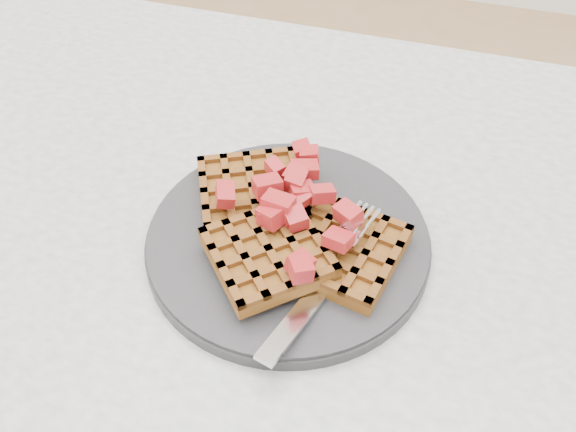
{
  "coord_description": "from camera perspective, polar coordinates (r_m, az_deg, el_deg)",
  "views": [
    {
      "loc": [
        0.02,
        -0.33,
        1.19
      ],
      "look_at": [
        -0.09,
        0.03,
        0.79
      ],
      "focal_mm": 40.0,
      "sensor_mm": 36.0,
      "label": 1
    }
  ],
  "objects": [
    {
      "name": "plate",
      "position": [
        0.57,
        -0.0,
        -2.2
      ],
      "size": [
        0.25,
        0.25,
        0.02
      ],
      "primitive_type": "cylinder",
      "color": "#232326",
      "rests_on": "table"
    },
    {
      "name": "waffles",
      "position": [
        0.56,
        -0.1,
        -1.18
      ],
      "size": [
        0.21,
        0.2,
        0.03
      ],
      "color": "brown",
      "rests_on": "plate"
    },
    {
      "name": "table",
      "position": [
        0.65,
        7.22,
        -12.85
      ],
      "size": [
        1.2,
        0.8,
        0.75
      ],
      "color": "beige",
      "rests_on": "ground"
    },
    {
      "name": "strawberry_pile",
      "position": [
        0.54,
        -0.0,
        1.02
      ],
      "size": [
        0.15,
        0.15,
        0.02
      ],
      "primitive_type": null,
      "color": "maroon",
      "rests_on": "waffles"
    },
    {
      "name": "fork",
      "position": [
        0.53,
        3.58,
        -5.37
      ],
      "size": [
        0.07,
        0.18,
        0.02
      ],
      "primitive_type": null,
      "rotation": [
        0.0,
        0.0,
        -0.27
      ],
      "color": "silver",
      "rests_on": "plate"
    }
  ]
}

